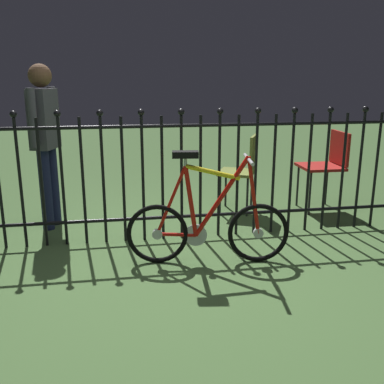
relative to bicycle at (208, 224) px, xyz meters
name	(u,v)px	position (x,y,z in m)	size (l,w,h in m)	color
ground_plane	(183,265)	(-0.20, -0.02, -0.32)	(20.00, 20.00, 0.00)	#436434
iron_fence	(167,172)	(-0.25, 0.59, 0.30)	(4.76, 0.07, 1.24)	black
bicycle	(208,224)	(0.00, 0.00, 0.00)	(1.29, 0.40, 0.91)	black
chair_olive	(244,166)	(0.65, 1.27, 0.19)	(0.49, 0.49, 0.85)	black
chair_red	(328,162)	(1.59, 1.21, 0.22)	(0.45, 0.44, 0.87)	black
person_visitor	(45,133)	(-1.35, 1.11, 0.61)	(0.27, 0.46, 1.57)	#191E3F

